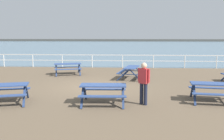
{
  "coord_description": "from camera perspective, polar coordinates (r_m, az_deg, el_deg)",
  "views": [
    {
      "loc": [
        1.77,
        -12.85,
        2.71
      ],
      "look_at": [
        0.88,
        0.62,
        0.8
      ],
      "focal_mm": 39.82,
      "sensor_mm": 36.0,
      "label": 1
    }
  ],
  "objects": [
    {
      "name": "picnic_table_seaward",
      "position": [
        17.33,
        -10.13,
        0.88
      ],
      "size": [
        2.15,
        1.95,
        0.8
      ],
      "rotation": [
        0.0,
        0.0,
        0.28
      ],
      "color": "#334C84",
      "rests_on": "ground"
    },
    {
      "name": "distant_shoreline",
      "position": [
        108.65,
        2.9,
        6.62
      ],
      "size": [
        142.0,
        6.0,
        1.8
      ],
      "primitive_type": "cube",
      "color": "#4C4C47",
      "rests_on": "ground"
    },
    {
      "name": "sea_band",
      "position": [
        65.68,
        2.28,
        5.69
      ],
      "size": [
        142.0,
        90.0,
        0.01
      ],
      "primitive_type": "cube",
      "color": "slate",
      "rests_on": "ground"
    },
    {
      "name": "picnic_table_far_right",
      "position": [
        10.91,
        22.28,
        -3.8
      ],
      "size": [
        1.97,
        1.73,
        0.8
      ],
      "rotation": [
        0.0,
        0.0,
        -0.13
      ],
      "color": "#334C84",
      "rests_on": "ground"
    },
    {
      "name": "seaward_railing",
      "position": [
        20.77,
        -1.1,
        2.69
      ],
      "size": [
        23.07,
        0.07,
        1.08
      ],
      "color": "white",
      "rests_on": "ground"
    },
    {
      "name": "visitor",
      "position": [
        9.71,
        7.3,
        -2.48
      ],
      "size": [
        0.45,
        0.37,
        1.66
      ],
      "rotation": [
        0.0,
        0.0,
        4.12
      ],
      "color": "#1E2338",
      "rests_on": "ground"
    },
    {
      "name": "picnic_table_near_right",
      "position": [
        10.76,
        -23.43,
        -4.03
      ],
      "size": [
        2.14,
        1.93,
        0.8
      ],
      "rotation": [
        0.0,
        0.0,
        0.28
      ],
      "color": "#334C84",
      "rests_on": "ground"
    },
    {
      "name": "ground_plane",
      "position": [
        13.27,
        -3.96,
        -4.19
      ],
      "size": [
        30.0,
        24.0,
        0.2
      ],
      "primitive_type": "cube",
      "color": "brown"
    },
    {
      "name": "picnic_table_mid_centre",
      "position": [
        9.83,
        -2.03,
        -4.45
      ],
      "size": [
        1.86,
        1.61,
        0.8
      ],
      "rotation": [
        0.0,
        0.0,
        0.04
      ],
      "color": "#334C84",
      "rests_on": "ground"
    },
    {
      "name": "picnic_table_far_left",
      "position": [
        15.29,
        4.53,
        0.04
      ],
      "size": [
        1.83,
        2.06,
        0.8
      ],
      "rotation": [
        0.0,
        0.0,
        1.37
      ],
      "color": "#334C84",
      "rests_on": "ground"
    }
  ]
}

